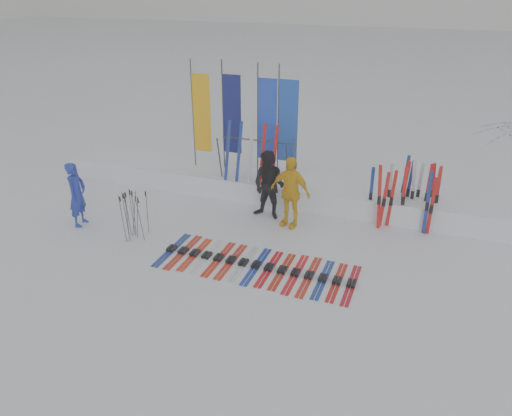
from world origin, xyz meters
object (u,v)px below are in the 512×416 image
at_px(ski_rack, 256,154).
at_px(person_yellow, 290,192).
at_px(person_black, 269,185).
at_px(ski_row, 256,265).
at_px(person_blue, 77,194).

bearing_deg(ski_rack, person_yellow, -42.01).
bearing_deg(person_yellow, person_black, 169.98).
bearing_deg(person_black, ski_row, -69.09).
xyz_separation_m(person_blue, ski_row, (5.02, -0.39, -0.82)).
xyz_separation_m(person_yellow, ski_rack, (-1.40, 1.26, 0.44)).
distance_m(person_black, ski_rack, 1.34).
height_order(ski_row, ski_rack, ski_rack).
distance_m(person_blue, person_black, 4.94).
distance_m(person_black, person_yellow, 0.70).
bearing_deg(ski_row, ski_rack, 110.54).
xyz_separation_m(person_yellow, ski_row, (-0.09, -2.24, -0.90)).
bearing_deg(person_yellow, ski_rack, 149.64).
height_order(person_blue, ski_rack, ski_rack).
bearing_deg(ski_row, person_blue, 175.60).
distance_m(person_blue, ski_rack, 4.88).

